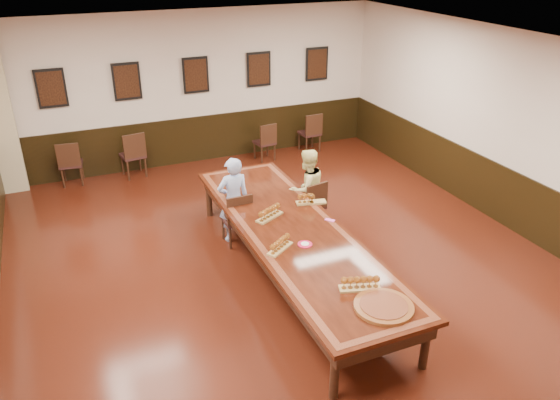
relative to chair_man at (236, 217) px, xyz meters
name	(u,v)px	position (x,y,z in m)	size (l,w,h in m)	color
floor	(293,275)	(0.44, -1.24, -0.46)	(8.00, 10.00, 0.02)	black
ceiling	(296,53)	(0.44, -1.24, 2.76)	(8.00, 10.00, 0.02)	white
wall_back	(196,89)	(0.44, 3.77, 1.15)	(8.00, 0.02, 3.20)	beige
wall_right	(522,136)	(4.45, -1.24, 1.15)	(0.02, 10.00, 3.20)	beige
chair_man	(236,217)	(0.00, 0.00, 0.00)	(0.42, 0.46, 0.89)	black
chair_woman	(310,204)	(1.29, -0.03, -0.01)	(0.41, 0.45, 0.88)	black
spare_chair_a	(71,162)	(-2.25, 3.50, 0.01)	(0.43, 0.46, 0.91)	black
spare_chair_b	(133,154)	(-1.06, 3.43, 0.03)	(0.45, 0.49, 0.96)	black
spare_chair_c	(264,141)	(1.77, 3.22, -0.02)	(0.40, 0.43, 0.85)	black
spare_chair_d	(310,132)	(2.92, 3.34, 0.01)	(0.43, 0.46, 0.91)	black
person_man	(234,200)	(0.00, 0.10, 0.27)	(0.52, 0.34, 1.43)	#5074C9
person_woman	(307,189)	(1.27, 0.06, 0.24)	(0.69, 0.53, 1.38)	#FAF19C
pink_phone	(330,220)	(1.04, -1.19, 0.31)	(0.07, 0.14, 0.01)	#FF54C2
curtain	(1,119)	(-3.31, 3.58, 1.00)	(0.45, 0.18, 2.90)	tan
wainscoting	(294,245)	(0.44, -1.24, 0.05)	(8.00, 10.00, 1.00)	black
conference_table	(294,239)	(0.44, -1.24, 0.16)	(1.40, 5.00, 0.76)	black
posters	(196,75)	(0.44, 3.69, 1.45)	(6.14, 0.04, 0.74)	black
flight_a	(269,213)	(0.26, -0.77, 0.39)	(0.49, 0.35, 0.18)	olive
flight_b	(309,199)	(1.00, -0.57, 0.38)	(0.49, 0.24, 0.17)	olive
flight_c	(280,245)	(0.05, -1.66, 0.38)	(0.44, 0.36, 0.16)	olive
flight_d	(360,283)	(0.56, -2.85, 0.39)	(0.50, 0.29, 0.18)	olive
red_plate_grp	(305,244)	(0.41, -1.68, 0.31)	(0.20, 0.20, 0.03)	red
carved_platter	(384,307)	(0.61, -3.27, 0.33)	(0.84, 0.84, 0.05)	#5F2D13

